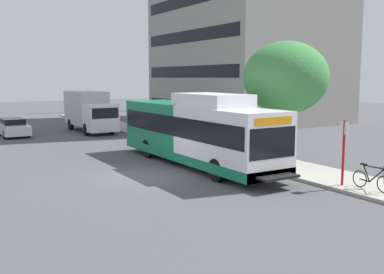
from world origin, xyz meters
name	(u,v)px	position (x,y,z in m)	size (l,w,h in m)	color
ground_plane	(83,152)	(0.00, 8.00, 0.00)	(120.00, 120.00, 0.00)	#4C4C51
sidewalk_curb	(200,146)	(7.00, 6.00, 0.07)	(3.00, 56.00, 0.14)	#A8A399
transit_bus	(196,132)	(3.63, 1.01, 1.70)	(2.58, 12.25, 3.65)	white
bus_stop_sign_pole	(344,148)	(6.09, -6.08, 1.65)	(0.10, 0.36, 2.60)	red
bicycle_parked	(372,179)	(6.41, -7.21, 0.56)	(0.52, 1.76, 1.02)	black
street_tree_near_stop	(286,78)	(7.74, -0.91, 4.39)	(4.29, 4.29, 6.09)	#4C3823
parked_car_far_lane	(13,127)	(-2.26, 17.86, 0.66)	(1.80, 4.50, 1.33)	silver
box_truck_background	(90,110)	(3.62, 17.55, 1.74)	(2.32, 7.01, 3.25)	silver
lattice_comm_tower	(187,44)	(23.30, 35.08, 8.93)	(1.10, 1.10, 27.02)	#B7B7BC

